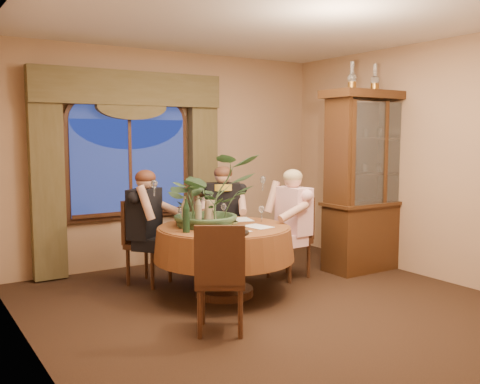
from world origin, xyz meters
TOP-DOWN VIEW (x-y plane):
  - floor at (0.00, 0.00)m, footprint 5.00×5.00m
  - wall_back at (0.00, 2.50)m, footprint 4.50×0.00m
  - wall_right at (2.25, 0.00)m, footprint 0.00×5.00m
  - ceiling at (0.00, 0.00)m, footprint 5.00×5.00m
  - window at (-0.60, 2.43)m, footprint 1.62×0.10m
  - arched_transom at (-0.60, 2.43)m, footprint 1.60×0.06m
  - drapery_left at (-1.63, 2.38)m, footprint 0.38×0.14m
  - drapery_right at (0.43, 2.38)m, footprint 0.38×0.14m
  - swag_valance at (-0.60, 2.35)m, footprint 2.45×0.16m
  - dining_table at (-0.21, 0.76)m, footprint 1.49×1.49m
  - china_cabinet at (1.99, 0.76)m, footprint 1.39×0.55m
  - oil_lamp_left at (1.60, 0.76)m, footprint 0.11×0.11m
  - oil_lamp_center at (1.99, 0.76)m, footprint 0.11×0.11m
  - oil_lamp_right at (2.38, 0.76)m, footprint 0.11×0.11m
  - chair_right at (0.80, 0.95)m, footprint 0.49×0.49m
  - chair_back_right at (0.14, 1.62)m, footprint 0.55×0.55m
  - chair_back at (-0.71, 1.60)m, footprint 0.57×0.57m
  - chair_front_left at (-0.78, -0.13)m, footprint 0.58×0.58m
  - person_pink at (0.75, 0.79)m, footprint 0.45×0.49m
  - person_back at (-0.81, 1.48)m, footprint 0.65×0.64m
  - person_scarf at (0.30, 1.63)m, footprint 0.63×0.62m
  - stoneware_vase at (-0.29, 0.92)m, footprint 0.14×0.14m
  - centerpiece_plant at (-0.31, 0.91)m, footprint 1.02×1.13m
  - olive_bowl at (-0.17, 0.71)m, footprint 0.17×0.17m
  - cheese_platter at (-0.40, 0.35)m, footprint 0.40×0.40m
  - wine_bottle_0 at (-0.71, 0.64)m, footprint 0.07×0.07m
  - wine_bottle_1 at (-0.48, 0.84)m, footprint 0.07×0.07m
  - wine_bottle_2 at (-0.56, 0.96)m, footprint 0.07×0.07m
  - wine_bottle_3 at (-0.62, 0.87)m, footprint 0.07×0.07m
  - tasting_paper_0 at (0.06, 0.52)m, footprint 0.25×0.33m
  - tasting_paper_1 at (0.17, 1.01)m, footprint 0.28×0.34m
  - tasting_paper_2 at (-0.28, 0.44)m, footprint 0.27×0.34m
  - wine_glass_person_pink at (0.28, 0.77)m, footprint 0.07×0.07m
  - wine_glass_person_back at (-0.53, 1.14)m, footprint 0.07×0.07m
  - wine_glass_person_scarf at (0.04, 1.18)m, footprint 0.07×0.07m

SIDE VIEW (x-z plane):
  - floor at x=0.00m, z-range 0.00..0.00m
  - dining_table at x=-0.21m, z-range 0.00..0.75m
  - chair_right at x=0.80m, z-range 0.00..0.96m
  - chair_back_right at x=0.14m, z-range 0.00..0.96m
  - chair_back at x=-0.71m, z-range 0.00..0.96m
  - chair_front_left at x=-0.78m, z-range 0.00..0.96m
  - person_pink at x=0.75m, z-range 0.00..1.32m
  - person_scarf at x=0.30m, z-range 0.00..1.33m
  - person_back at x=-0.81m, z-range 0.00..1.33m
  - tasting_paper_0 at x=0.06m, z-range 0.75..0.76m
  - tasting_paper_1 at x=0.17m, z-range 0.75..0.76m
  - tasting_paper_2 at x=-0.28m, z-range 0.75..0.76m
  - cheese_platter at x=-0.40m, z-range 0.75..0.77m
  - olive_bowl at x=-0.17m, z-range 0.75..0.80m
  - wine_glass_person_pink at x=0.28m, z-range 0.75..0.93m
  - wine_glass_person_back at x=-0.53m, z-range 0.75..0.93m
  - wine_glass_person_scarf at x=0.04m, z-range 0.75..0.93m
  - stoneware_vase at x=-0.29m, z-range 0.75..1.02m
  - wine_bottle_0 at x=-0.71m, z-range 0.75..1.08m
  - wine_bottle_1 at x=-0.48m, z-range 0.75..1.08m
  - wine_bottle_2 at x=-0.56m, z-range 0.75..1.08m
  - wine_bottle_3 at x=-0.62m, z-range 0.75..1.08m
  - china_cabinet at x=1.99m, z-range 0.00..2.25m
  - drapery_left at x=-1.63m, z-range 0.02..2.34m
  - drapery_right at x=0.43m, z-range 0.02..2.34m
  - window at x=-0.60m, z-range 0.64..1.96m
  - centerpiece_plant at x=-0.31m, z-range 0.95..1.83m
  - wall_back at x=0.00m, z-range -0.85..3.65m
  - wall_right at x=2.25m, z-range -1.10..3.90m
  - arched_transom at x=-0.60m, z-range 1.86..2.30m
  - swag_valance at x=-0.60m, z-range 2.07..2.49m
  - oil_lamp_left at x=1.60m, z-range 2.25..2.59m
  - oil_lamp_center at x=1.99m, z-range 2.25..2.59m
  - oil_lamp_right at x=2.38m, z-range 2.25..2.59m
  - ceiling at x=0.00m, z-range 2.80..2.80m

